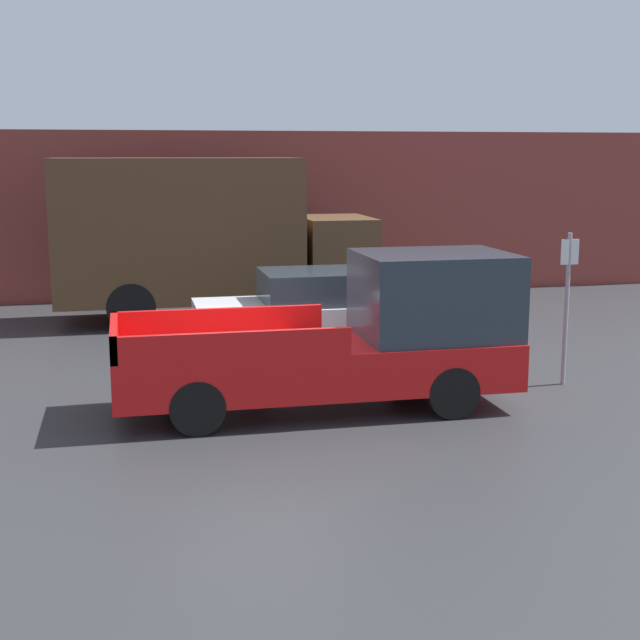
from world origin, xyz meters
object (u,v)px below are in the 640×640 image
Objects in this scene: car at (329,312)px; parking_sign at (567,300)px; delivery_truck at (201,235)px; pickup_truck at (357,338)px.

car is 1.95× the size of parking_sign.
car is at bearing -65.10° from delivery_truck.
car is 4.36m from parking_sign.
pickup_truck is 3.65m from parking_sign.
pickup_truck is 1.21× the size of car.
car is at bearing 84.20° from pickup_truck.
delivery_truck is at bearing 102.02° from pickup_truck.
delivery_truck is (-1.95, 4.19, 1.10)m from car.
delivery_truck is 2.86× the size of parking_sign.
pickup_truck is 7.76m from delivery_truck.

